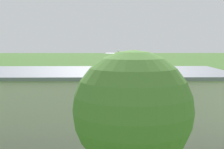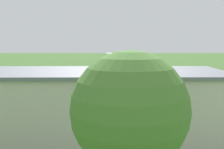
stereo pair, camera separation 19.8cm
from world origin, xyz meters
name	(u,v)px [view 2 (the right image)]	position (x,y,z in m)	size (l,w,h in m)	color
ground_plane	(118,85)	(0.00, 0.00, 0.00)	(400.00, 400.00, 0.00)	#3D6628
hangar	(82,101)	(5.29, 38.57, 3.55)	(32.48, 13.08, 7.08)	beige
biplane	(123,58)	(-0.92, 7.12, 6.83)	(8.75, 7.81, 3.43)	silver
person_crossing_taxiway	(56,98)	(11.21, 21.31, 0.77)	(0.47, 0.47, 1.56)	#72338C
person_by_parked_cars	(180,103)	(-8.89, 25.93, 0.85)	(0.52, 0.52, 1.70)	#B23333
tree_behind_hangar_left	(130,111)	(1.15, 58.79, 7.01)	(5.87, 5.87, 10.00)	brown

